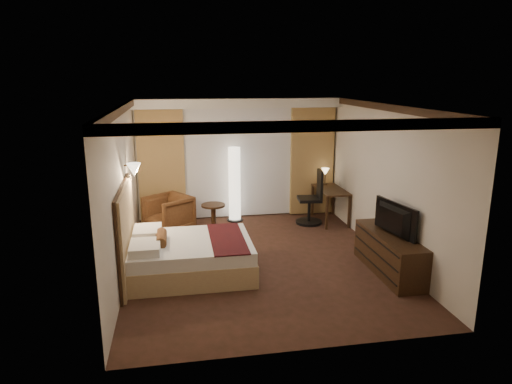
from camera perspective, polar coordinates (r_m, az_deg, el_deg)
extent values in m
cube|color=#322013|center=(8.12, 0.50, -8.58)|extent=(4.50, 5.50, 0.01)
cube|color=white|center=(7.50, 0.54, 10.81)|extent=(4.50, 5.50, 0.01)
cube|color=beige|center=(10.36, -2.28, 4.22)|extent=(4.50, 0.02, 2.70)
cube|color=beige|center=(7.62, -16.35, 0.00)|extent=(0.02, 5.50, 2.70)
cube|color=beige|center=(8.40, 15.80, 1.32)|extent=(0.02, 5.50, 2.70)
cube|color=white|center=(9.97, -2.15, 11.07)|extent=(4.50, 0.50, 0.20)
cube|color=silver|center=(10.30, -2.22, 3.60)|extent=(2.48, 0.04, 2.45)
cube|color=#AE804F|center=(10.15, -11.73, 3.15)|extent=(1.00, 0.14, 2.45)
cube|color=#AE804F|center=(10.60, 6.99, 3.81)|extent=(1.00, 0.14, 2.45)
imported|color=#4B2C16|center=(9.68, -10.89, -2.43)|extent=(1.09, 1.10, 0.83)
imported|color=black|center=(7.64, 16.44, -3.02)|extent=(0.76, 1.11, 0.13)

